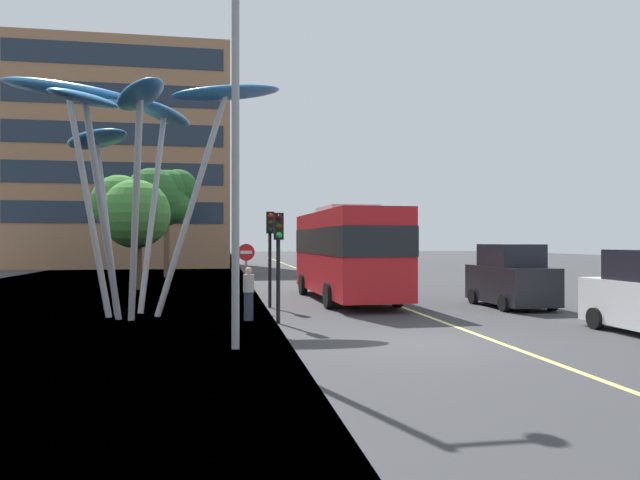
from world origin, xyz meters
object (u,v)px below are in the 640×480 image
no_entry_sign (246,266)px  pedestrian (249,294)px  traffic_light_kerb_near (279,243)px  traffic_light_kerb_far (270,238)px  car_parked_mid (511,278)px  street_lamp (250,110)px  leaf_sculpture (126,124)px  red_bus (346,249)px

no_entry_sign → pedestrian: bearing=-90.6°
traffic_light_kerb_near → pedestrian: (-0.84, 0.93, -1.57)m
traffic_light_kerb_far → car_parked_mid: 9.05m
street_lamp → leaf_sculpture: bearing=119.7°
leaf_sculpture → traffic_light_kerb_far: leaf_sculpture is taller
leaf_sculpture → car_parked_mid: 14.72m
street_lamp → no_entry_sign: (0.21, 7.26, -3.89)m
street_lamp → red_bus: bearing=66.2°
leaf_sculpture → traffic_light_kerb_near: bearing=-30.8°
traffic_light_kerb_far → pedestrian: traffic_light_kerb_far is taller
pedestrian → traffic_light_kerb_near: bearing=-48.0°
traffic_light_kerb_near → pedestrian: 2.01m
red_bus → leaf_sculpture: (-8.21, -3.39, 4.23)m
traffic_light_kerb_near → no_entry_sign: 3.66m
street_lamp → no_entry_sign: bearing=88.3°
traffic_light_kerb_near → car_parked_mid: bearing=18.1°
car_parked_mid → street_lamp: size_ratio=0.46×
street_lamp → no_entry_sign: 8.24m
traffic_light_kerb_near → street_lamp: street_lamp is taller
traffic_light_kerb_near → no_entry_sign: (-0.81, 3.47, -0.82)m
traffic_light_kerb_near → car_parked_mid: 9.49m
traffic_light_kerb_far → red_bus: bearing=32.4°
traffic_light_kerb_near → street_lamp: bearing=-105.1°
red_bus → street_lamp: (-4.42, -10.04, 3.36)m
car_parked_mid → no_entry_sign: bearing=176.7°
red_bus → traffic_light_kerb_near: size_ratio=2.96×
traffic_light_kerb_far → no_entry_sign: bearing=-142.6°
no_entry_sign → traffic_light_kerb_near: bearing=-76.8°
leaf_sculpture → car_parked_mid: size_ratio=2.21×
traffic_light_kerb_near → traffic_light_kerb_far: 4.17m
traffic_light_kerb_near → car_parked_mid: traffic_light_kerb_near is taller
traffic_light_kerb_far → no_entry_sign: traffic_light_kerb_far is taller
street_lamp → pedestrian: size_ratio=5.30×
leaf_sculpture → pedestrian: size_ratio=5.42×
leaf_sculpture → no_entry_sign: bearing=8.6°
traffic_light_kerb_near → traffic_light_kerb_far: (0.09, 4.16, 0.17)m
red_bus → traffic_light_kerb_near: (-3.40, -6.26, 0.28)m
red_bus → car_parked_mid: 6.55m
traffic_light_kerb_near → traffic_light_kerb_far: traffic_light_kerb_far is taller
red_bus → car_parked_mid: (5.54, -3.34, -1.03)m
traffic_light_kerb_far → street_lamp: street_lamp is taller
red_bus → traffic_light_kerb_far: 3.94m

